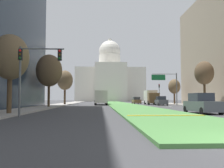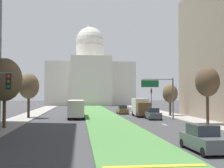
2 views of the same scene
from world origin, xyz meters
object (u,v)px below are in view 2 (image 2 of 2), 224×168
capitol_building (90,78)px  sedan_lead_stopped (203,139)px  street_tree_left_far (29,86)px  overhead_guide_sign (161,90)px  street_tree_right_far (170,94)px  sedan_midblock (153,114)px  box_truck_delivery (141,107)px  sedan_distant (122,110)px  street_tree_right_mid (207,82)px  street_tree_left_mid (5,80)px  city_bus (76,107)px  traffic_light_far_right (151,97)px

capitol_building → sedan_lead_stopped: 96.31m
capitol_building → street_tree_left_far: size_ratio=4.38×
overhead_guide_sign → street_tree_right_far: overhead_guide_sign is taller
sedan_midblock → box_truck_delivery: (-0.64, 6.19, 0.83)m
sedan_distant → sedan_midblock: bearing=-78.0°
street_tree_right_mid → box_truck_delivery: street_tree_right_mid is taller
street_tree_left_mid → street_tree_right_mid: size_ratio=1.08×
street_tree_left_mid → sedan_lead_stopped: bearing=-41.9°
street_tree_right_mid → street_tree_right_far: size_ratio=1.29×
sedan_distant → box_truck_delivery: size_ratio=0.66×
street_tree_left_far → sedan_distant: bearing=28.3°
street_tree_left_mid → city_bus: size_ratio=0.73×
traffic_light_far_right → street_tree_right_mid: size_ratio=0.70×
capitol_building → sedan_distant: bearing=-85.3°
sedan_distant → box_truck_delivery: bearing=-73.0°
street_tree_right_mid → city_bus: 22.03m
sedan_midblock → overhead_guide_sign: bearing=8.1°
street_tree_left_far → sedan_distant: (16.85, 9.09, -4.42)m
street_tree_left_mid → capitol_building: bearing=81.2°
capitol_building → street_tree_right_far: capitol_building is taller
street_tree_right_far → city_bus: bearing=-174.2°
street_tree_left_far → street_tree_left_mid: bearing=-90.6°
street_tree_right_far → sedan_distant: size_ratio=1.38×
capitol_building → sedan_midblock: bearing=-83.9°
sedan_distant → city_bus: (-9.09, -8.94, 0.95)m
traffic_light_far_right → street_tree_left_mid: 33.60m
traffic_light_far_right → street_tree_left_mid: bearing=-133.3°
overhead_guide_sign → sedan_midblock: size_ratio=1.55×
capitol_building → street_tree_right_far: size_ratio=5.61×
capitol_building → street_tree_left_far: (-12.26, -65.43, -4.87)m
capitol_building → street_tree_left_far: 66.75m
capitol_building → sedan_midblock: capitol_building is taller
street_tree_left_far → box_truck_delivery: size_ratio=1.16×
sedan_midblock → street_tree_right_mid: bearing=-62.6°
capitol_building → street_tree_left_mid: capitol_building is taller
capitol_building → street_tree_left_mid: size_ratio=4.02×
street_tree_right_mid → sedan_lead_stopped: 18.94m
street_tree_right_far → city_bus: (-16.68, -1.68, -2.27)m
street_tree_right_mid → overhead_guide_sign: bearing=109.7°
street_tree_left_far → street_tree_right_far: (24.44, 1.83, -1.20)m
traffic_light_far_right → city_bus: bearing=-148.8°
sedan_lead_stopped → sedan_distant: size_ratio=1.07×
overhead_guide_sign → street_tree_left_far: street_tree_left_far is taller
street_tree_right_far → city_bus: size_ratio=0.52×
box_truck_delivery → city_bus: 11.44m
street_tree_right_far → box_truck_delivery: street_tree_right_far is taller
overhead_guide_sign → street_tree_right_far: bearing=61.4°
capitol_building → box_truck_delivery: (6.83, -63.67, -8.43)m
street_tree_left_far → capitol_building: bearing=79.4°
traffic_light_far_right → overhead_guide_sign: (-1.69, -13.51, 1.31)m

